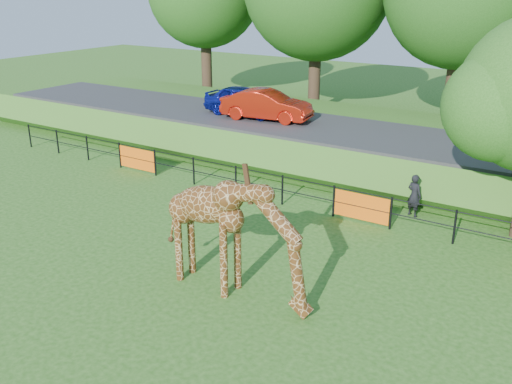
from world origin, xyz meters
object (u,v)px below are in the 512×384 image
at_px(car_blue, 245,101).
at_px(car_red, 267,105).
at_px(visitor, 414,195).
at_px(giraffe, 235,237).

relative_size(car_blue, car_red, 0.97).
bearing_deg(visitor, car_blue, -3.69).
distance_m(giraffe, visitor, 7.83).
height_order(giraffe, visitor, giraffe).
bearing_deg(giraffe, car_blue, 124.81).
distance_m(car_blue, car_red, 1.44).
relative_size(car_red, visitor, 2.86).
bearing_deg(car_red, car_blue, 69.61).
bearing_deg(car_blue, giraffe, -147.82).
bearing_deg(visitor, giraffe, 95.42).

